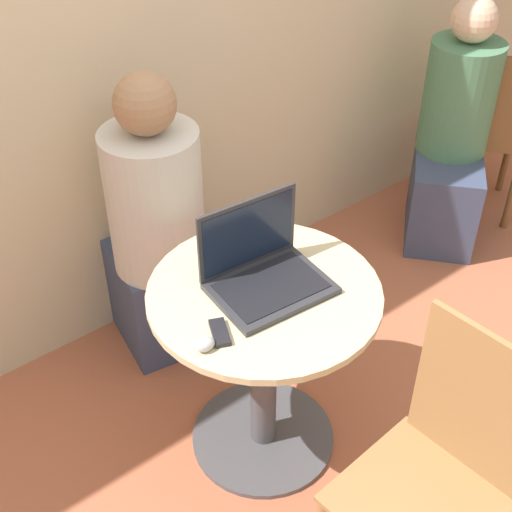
{
  "coord_description": "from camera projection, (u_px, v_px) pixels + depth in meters",
  "views": [
    {
      "loc": [
        -1.04,
        -1.27,
        2.14
      ],
      "look_at": [
        0.01,
        0.05,
        0.82
      ],
      "focal_mm": 50.0,
      "sensor_mm": 36.0,
      "label": 1
    }
  ],
  "objects": [
    {
      "name": "chair_empty",
      "position": [
        438.0,
        479.0,
        1.92
      ],
      "size": [
        0.43,
        0.43,
        0.94
      ],
      "color": "#9E7042",
      "rests_on": "ground_plane"
    },
    {
      "name": "back_wall",
      "position": [
        93.0,
        17.0,
        2.37
      ],
      "size": [
        7.0,
        0.05,
        2.6
      ],
      "color": "beige",
      "rests_on": "ground_plane"
    },
    {
      "name": "computer_mouse",
      "position": [
        205.0,
        344.0,
        1.96
      ],
      "size": [
        0.06,
        0.04,
        0.04
      ],
      "color": "#B2B2B7",
      "rests_on": "round_table"
    },
    {
      "name": "round_table",
      "position": [
        264.0,
        347.0,
        2.32
      ],
      "size": [
        0.73,
        0.73,
        0.72
      ],
      "color": "#4C4C51",
      "rests_on": "ground_plane"
    },
    {
      "name": "person_background",
      "position": [
        452.0,
        144.0,
        3.35
      ],
      "size": [
        0.56,
        0.54,
        1.16
      ],
      "color": "#3D4766",
      "rests_on": "ground_plane"
    },
    {
      "name": "chair_background",
      "position": [
        484.0,
        132.0,
        3.48
      ],
      "size": [
        0.56,
        0.56,
        0.9
      ],
      "color": "brown",
      "rests_on": "ground_plane"
    },
    {
      "name": "ground_plane",
      "position": [
        263.0,
        438.0,
        2.61
      ],
      "size": [
        12.0,
        12.0,
        0.0
      ],
      "primitive_type": "plane",
      "color": "#B26042"
    },
    {
      "name": "person_seated",
      "position": [
        154.0,
        240.0,
        2.73
      ],
      "size": [
        0.41,
        0.56,
        1.2
      ],
      "color": "#3D4766",
      "rests_on": "ground_plane"
    },
    {
      "name": "cell_phone",
      "position": [
        220.0,
        333.0,
        2.02
      ],
      "size": [
        0.09,
        0.12,
        0.02
      ],
      "color": "black",
      "rests_on": "round_table"
    },
    {
      "name": "laptop",
      "position": [
        263.0,
        270.0,
        2.16
      ],
      "size": [
        0.37,
        0.29,
        0.26
      ],
      "color": "#2D2D33",
      "rests_on": "round_table"
    }
  ]
}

